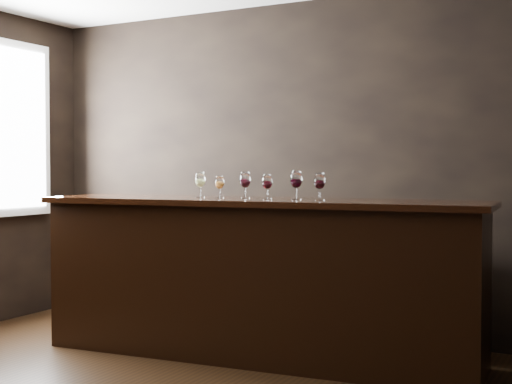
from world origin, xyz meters
The scene contains 10 objects.
room_shell centered at (-0.23, 0.11, 1.81)m, with size 5.02×4.52×2.81m.
bar_counter centered at (0.13, 1.30, 0.56)m, with size 3.21×0.69×1.12m, color black.
bar_top centered at (0.13, 1.30, 1.14)m, with size 3.31×0.77×0.04m, color black.
back_bar_shelf centered at (-0.03, 2.03, 0.42)m, with size 2.32×0.40×0.84m, color black.
glass_white centered at (-0.39, 1.34, 1.29)m, with size 0.08×0.08×0.19m.
glass_amber centered at (-0.20, 1.31, 1.28)m, with size 0.07×0.07×0.17m.
glass_red_a centered at (0.00, 1.34, 1.30)m, with size 0.08×0.08×0.20m.
glass_red_b centered at (0.22, 1.28, 1.29)m, with size 0.08×0.08×0.18m.
glass_red_c centered at (0.43, 1.33, 1.30)m, with size 0.09×0.09×0.20m.
glass_red_d centered at (0.61, 1.31, 1.29)m, with size 0.08×0.08×0.19m.
Camera 1 is at (2.56, -3.28, 1.40)m, focal length 50.00 mm.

